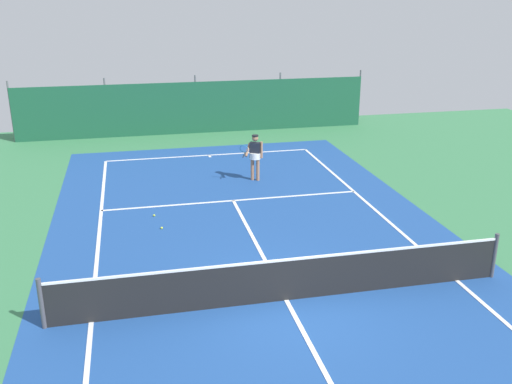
# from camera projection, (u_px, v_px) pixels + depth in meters

# --- Properties ---
(ground_plane) EXTENTS (36.00, 36.00, 0.00)m
(ground_plane) POSITION_uv_depth(u_px,v_px,m) (286.00, 300.00, 12.51)
(ground_plane) COLOR #387A4C
(court_surface) EXTENTS (11.02, 26.60, 0.01)m
(court_surface) POSITION_uv_depth(u_px,v_px,m) (286.00, 300.00, 12.51)
(court_surface) COLOR #1E478C
(court_surface) RESTS_ON ground
(tennis_net) EXTENTS (10.12, 0.10, 1.10)m
(tennis_net) POSITION_uv_depth(u_px,v_px,m) (287.00, 279.00, 12.34)
(tennis_net) COLOR black
(tennis_net) RESTS_ON ground
(back_fence) EXTENTS (16.30, 0.98, 2.70)m
(back_fence) POSITION_uv_depth(u_px,v_px,m) (195.00, 117.00, 27.40)
(back_fence) COLOR #195138
(back_fence) RESTS_ON ground
(tennis_player) EXTENTS (0.86, 0.62, 1.64)m
(tennis_player) POSITION_uv_depth(u_px,v_px,m) (255.00, 154.00, 20.09)
(tennis_player) COLOR #9E7051
(tennis_player) RESTS_ON ground
(tennis_ball_near_player) EXTENTS (0.07, 0.07, 0.07)m
(tennis_ball_near_player) POSITION_uv_depth(u_px,v_px,m) (154.00, 215.00, 17.13)
(tennis_ball_near_player) COLOR #CCDB33
(tennis_ball_near_player) RESTS_ON ground
(tennis_ball_midcourt) EXTENTS (0.07, 0.07, 0.07)m
(tennis_ball_midcourt) POSITION_uv_depth(u_px,v_px,m) (162.00, 228.00, 16.23)
(tennis_ball_midcourt) COLOR #CCDB33
(tennis_ball_midcourt) RESTS_ON ground
(parked_car) EXTENTS (2.22, 4.30, 1.68)m
(parked_car) POSITION_uv_depth(u_px,v_px,m) (204.00, 106.00, 29.09)
(parked_car) COLOR silver
(parked_car) RESTS_ON ground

